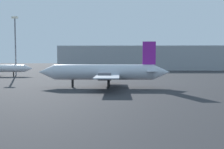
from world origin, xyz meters
TOP-DOWN VIEW (x-y plane):
  - airplane_on_taxiway at (-5.60, 44.49)m, footprint 29.63×23.58m
  - light_mast_left at (-42.12, 85.05)m, footprint 2.40×0.50m
  - terminal_building at (12.25, 133.99)m, footprint 94.33×24.09m

SIDE VIEW (x-z plane):
  - airplane_on_taxiway at x=-5.60m, z-range -1.69..8.58m
  - terminal_building at x=12.25m, z-range 0.00..13.09m
  - light_mast_left at x=-42.12m, z-range 1.29..23.78m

